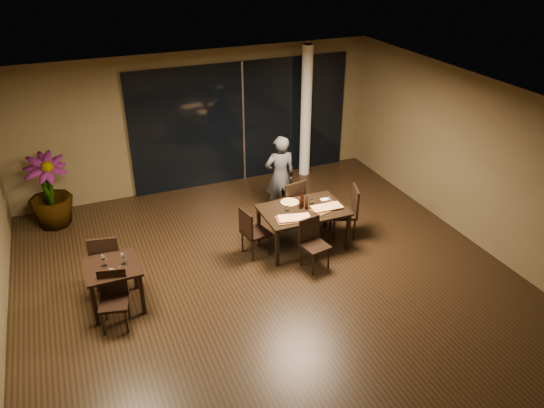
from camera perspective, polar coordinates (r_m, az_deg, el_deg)
The scene contains 32 objects.
ground at distance 8.91m, azimuth -0.39°, elevation -8.27°, with size 8.00×8.00×0.00m, color black.
wall_back at distance 11.67m, azimuth -8.01°, elevation 8.88°, with size 8.00×0.10×3.00m, color brown.
wall_front at distance 5.32m, azimuth 17.19°, elevation -18.84°, with size 8.00×0.10×3.00m, color brown.
wall_right at distance 10.20m, azimuth 21.24°, elevation 4.33°, with size 0.10×8.00×3.00m, color brown.
ceiling at distance 7.53m, azimuth -0.46°, elevation 10.59°, with size 8.00×8.00×0.04m, color silver.
window_panel at distance 11.91m, azimuth -3.16°, elevation 8.74°, with size 5.00×0.06×2.70m, color black.
column at distance 12.10m, azimuth 3.67°, elevation 9.80°, with size 0.24×0.24×3.00m, color white.
main_table at distance 9.51m, azimuth 3.37°, elevation -0.96°, with size 1.50×1.00×0.75m.
side_table at distance 8.38m, azimuth -16.72°, elevation -7.08°, with size 0.80×0.80×0.75m.
chair_main_far at distance 10.14m, azimuth 2.14°, elevation 0.29°, with size 0.54×0.54×1.00m.
chair_main_near at distance 9.05m, azimuth 4.38°, elevation -3.93°, with size 0.48×0.48×0.89m.
chair_main_left at distance 9.29m, azimuth -2.21°, elevation -2.84°, with size 0.50×0.50×0.92m.
chair_main_right at distance 9.94m, azimuth 8.19°, elevation -0.60°, with size 0.59×0.59×1.00m.
chair_side_far at distance 8.87m, azimuth -17.43°, elevation -5.59°, with size 0.54×0.54×0.99m.
chair_side_near at distance 8.12m, azimuth -16.67°, elevation -9.47°, with size 0.49×0.49×0.88m.
diner at distance 10.49m, azimuth 0.87°, elevation 3.00°, with size 0.57×0.38×1.68m, color #2C2E31.
potted_plant at distance 10.99m, azimuth -22.87°, elevation 1.25°, with size 0.80×0.80×1.46m, color #1C4617.
pizza_board_left at distance 9.14m, azimuth 2.39°, elevation -1.61°, with size 0.62×0.31×0.01m, color #472B16.
pizza_board_right at distance 9.53m, azimuth 5.89°, elevation -0.44°, with size 0.58×0.29×0.01m, color #422615.
oblong_pizza_left at distance 9.13m, azimuth 2.39°, elevation -1.52°, with size 0.53×0.25×0.02m, color maroon, non-canonical shape.
oblong_pizza_right at distance 9.52m, azimuth 5.90°, elevation -0.35°, with size 0.53×0.24×0.02m, color maroon, non-canonical shape.
round_pizza at distance 9.67m, azimuth 1.92°, elevation 0.17°, with size 0.33×0.33×0.01m, color red.
bottle_a at distance 9.44m, azimuth 3.13°, elevation 0.28°, with size 0.06×0.06×0.28m, color black, non-canonical shape.
bottle_b at distance 9.42m, azimuth 3.76°, elevation 0.15°, with size 0.06×0.06×0.26m, color black, non-canonical shape.
bottle_c at distance 9.48m, azimuth 3.27°, elevation 0.52°, with size 0.07×0.07×0.31m, color black, non-canonical shape.
tumbler_left at distance 9.39m, azimuth 1.64°, elevation -0.49°, with size 0.07×0.07×0.08m, color white.
tumbler_right at distance 9.65m, azimuth 4.26°, elevation 0.28°, with size 0.08×0.08×0.09m, color white.
napkin_near at distance 9.64m, azimuth 6.78°, elevation -0.12°, with size 0.18×0.10×0.01m, color white.
napkin_far at distance 9.83m, azimuth 5.77°, elevation 0.51°, with size 0.18×0.10×0.01m, color white.
wine_glass_a at distance 8.28m, azimuth -17.66°, elevation -5.83°, with size 0.08×0.08×0.19m, color white, non-canonical shape.
wine_glass_b at distance 8.25m, azimuth -15.76°, elevation -5.70°, with size 0.08×0.08×0.18m, color white, non-canonical shape.
side_napkin at distance 8.16m, azimuth -16.59°, elevation -6.94°, with size 0.18×0.11×0.01m, color white.
Camera 1 is at (-2.69, -6.66, 5.28)m, focal length 35.00 mm.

